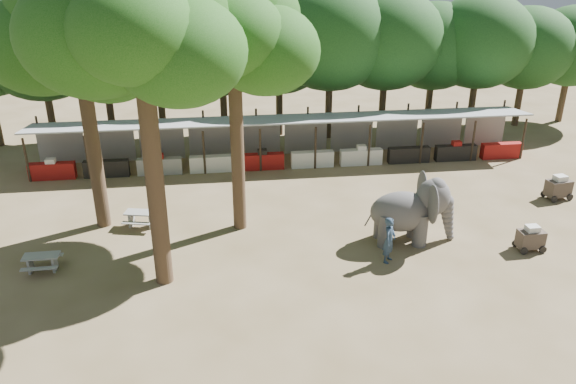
{
  "coord_description": "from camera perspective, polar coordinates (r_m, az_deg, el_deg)",
  "views": [
    {
      "loc": [
        -3.76,
        -16.2,
        11.34
      ],
      "look_at": [
        -1.0,
        5.0,
        2.0
      ],
      "focal_mm": 35.0,
      "sensor_mm": 36.0,
      "label": 1
    }
  ],
  "objects": [
    {
      "name": "ground",
      "position": [
        20.13,
        4.75,
        -10.78
      ],
      "size": [
        100.0,
        100.0,
        0.0
      ],
      "primitive_type": "plane",
      "color": "brown",
      "rests_on": "ground"
    },
    {
      "name": "vendor_stalls",
      "position": [
        31.93,
        -0.27,
        5.05
      ],
      "size": [
        28.0,
        2.99,
        2.8
      ],
      "color": "#929599",
      "rests_on": "ground"
    },
    {
      "name": "yard_tree_left",
      "position": [
        24.2,
        -20.89,
        14.67
      ],
      "size": [
        7.1,
        6.9,
        11.02
      ],
      "color": "#332316",
      "rests_on": "ground"
    },
    {
      "name": "yard_tree_center",
      "position": [
        18.66,
        -15.3,
        16.26
      ],
      "size": [
        7.1,
        6.9,
        12.04
      ],
      "color": "#332316",
      "rests_on": "ground"
    },
    {
      "name": "yard_tree_back",
      "position": [
        22.57,
        -6.02,
        16.36
      ],
      "size": [
        7.1,
        6.9,
        11.36
      ],
      "color": "#332316",
      "rests_on": "ground"
    },
    {
      "name": "backdrop_trees",
      "position": [
        35.88,
        -1.35,
        14.24
      ],
      "size": [
        46.46,
        5.95,
        8.33
      ],
      "color": "#332316",
      "rests_on": "ground"
    },
    {
      "name": "elephant",
      "position": [
        23.64,
        12.51,
        -1.83
      ],
      "size": [
        3.71,
        2.83,
        2.82
      ],
      "rotation": [
        0.0,
        0.0,
        -0.07
      ],
      "color": "#424040",
      "rests_on": "ground"
    },
    {
      "name": "handler",
      "position": [
        22.15,
        10.25,
        -4.81
      ],
      "size": [
        0.77,
        0.81,
        1.88
      ],
      "primitive_type": "imported",
      "rotation": [
        0.0,
        0.0,
        0.93
      ],
      "color": "#26384C",
      "rests_on": "ground"
    },
    {
      "name": "picnic_table_near",
      "position": [
        23.38,
        -23.72,
        -6.4
      ],
      "size": [
        1.34,
        1.21,
        0.66
      ],
      "rotation": [
        0.0,
        0.0,
        0.01
      ],
      "color": "gray",
      "rests_on": "ground"
    },
    {
      "name": "picnic_table_far",
      "position": [
        25.54,
        -14.67,
        -2.45
      ],
      "size": [
        1.64,
        1.54,
        0.7
      ],
      "rotation": [
        0.0,
        0.0,
        -0.23
      ],
      "color": "gray",
      "rests_on": "ground"
    },
    {
      "name": "cart_front",
      "position": [
        24.81,
        23.43,
        -4.32
      ],
      "size": [
        1.13,
        0.75,
        1.1
      ],
      "rotation": [
        0.0,
        0.0,
        0.02
      ],
      "color": "#382D26",
      "rests_on": "ground"
    },
    {
      "name": "cart_back",
      "position": [
        30.37,
        25.77,
        0.43
      ],
      "size": [
        1.36,
        0.99,
        1.22
      ],
      "rotation": [
        0.0,
        0.0,
        0.15
      ],
      "color": "#382D26",
      "rests_on": "ground"
    }
  ]
}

